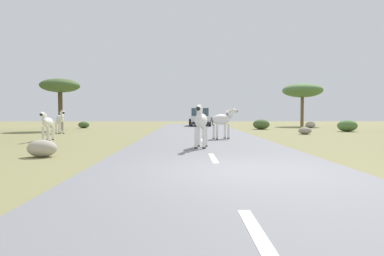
{
  "coord_description": "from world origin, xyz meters",
  "views": [
    {
      "loc": [
        -1.11,
        -7.23,
        1.3
      ],
      "look_at": [
        -0.91,
        6.11,
        0.71
      ],
      "focal_mm": 31.28,
      "sensor_mm": 36.0,
      "label": 1
    }
  ],
  "objects_px": {
    "zebra_3": "(47,123)",
    "bush_1": "(347,126)",
    "zebra_4": "(60,119)",
    "zebra_0": "(201,121)",
    "rock_2": "(305,131)",
    "car_0": "(200,118)",
    "bush_3": "(84,125)",
    "tree_3": "(302,91)",
    "bush_2": "(261,124)",
    "rock_1": "(310,125)",
    "zebra_1": "(223,120)",
    "tree_5": "(60,86)",
    "rock_3": "(42,148)"
  },
  "relations": [
    {
      "from": "zebra_3",
      "to": "bush_1",
      "type": "xyz_separation_m",
      "value": [
        17.9,
        7.57,
        -0.44
      ]
    },
    {
      "from": "zebra_4",
      "to": "bush_1",
      "type": "xyz_separation_m",
      "value": [
        19.36,
        2.09,
        -0.5
      ]
    },
    {
      "from": "zebra_0",
      "to": "rock_2",
      "type": "bearing_deg",
      "value": -120.5
    },
    {
      "from": "zebra_4",
      "to": "car_0",
      "type": "height_order",
      "value": "car_0"
    },
    {
      "from": "bush_3",
      "to": "tree_3",
      "type": "bearing_deg",
      "value": 10.88
    },
    {
      "from": "zebra_4",
      "to": "bush_1",
      "type": "distance_m",
      "value": 19.48
    },
    {
      "from": "bush_3",
      "to": "bush_1",
      "type": "bearing_deg",
      "value": -15.71
    },
    {
      "from": "zebra_3",
      "to": "rock_2",
      "type": "bearing_deg",
      "value": -166.34
    },
    {
      "from": "zebra_3",
      "to": "bush_2",
      "type": "height_order",
      "value": "zebra_3"
    },
    {
      "from": "car_0",
      "to": "rock_1",
      "type": "height_order",
      "value": "car_0"
    },
    {
      "from": "car_0",
      "to": "bush_2",
      "type": "xyz_separation_m",
      "value": [
        4.73,
        -6.22,
        -0.45
      ]
    },
    {
      "from": "zebra_3",
      "to": "zebra_4",
      "type": "height_order",
      "value": "zebra_4"
    },
    {
      "from": "zebra_1",
      "to": "bush_1",
      "type": "height_order",
      "value": "zebra_1"
    },
    {
      "from": "zebra_0",
      "to": "bush_2",
      "type": "distance_m",
      "value": 15.72
    },
    {
      "from": "zebra_0",
      "to": "rock_2",
      "type": "height_order",
      "value": "zebra_0"
    },
    {
      "from": "tree_5",
      "to": "bush_2",
      "type": "height_order",
      "value": "tree_5"
    },
    {
      "from": "zebra_3",
      "to": "rock_1",
      "type": "distance_m",
      "value": 21.92
    },
    {
      "from": "zebra_1",
      "to": "tree_5",
      "type": "height_order",
      "value": "tree_5"
    },
    {
      "from": "zebra_3",
      "to": "zebra_0",
      "type": "bearing_deg",
      "value": 147.03
    },
    {
      "from": "bush_2",
      "to": "rock_1",
      "type": "distance_m",
      "value": 5.42
    },
    {
      "from": "car_0",
      "to": "bush_1",
      "type": "bearing_deg",
      "value": 135.41
    },
    {
      "from": "tree_5",
      "to": "rock_1",
      "type": "distance_m",
      "value": 20.87
    },
    {
      "from": "zebra_1",
      "to": "car_0",
      "type": "bearing_deg",
      "value": 149.2
    },
    {
      "from": "zebra_0",
      "to": "tree_3",
      "type": "height_order",
      "value": "tree_3"
    },
    {
      "from": "zebra_1",
      "to": "car_0",
      "type": "distance_m",
      "value": 16.78
    },
    {
      "from": "tree_5",
      "to": "bush_1",
      "type": "distance_m",
      "value": 20.98
    },
    {
      "from": "car_0",
      "to": "tree_3",
      "type": "xyz_separation_m",
      "value": [
        10.19,
        0.06,
        2.66
      ]
    },
    {
      "from": "rock_2",
      "to": "bush_3",
      "type": "bearing_deg",
      "value": 151.8
    },
    {
      "from": "zebra_3",
      "to": "rock_2",
      "type": "height_order",
      "value": "zebra_3"
    },
    {
      "from": "car_0",
      "to": "rock_1",
      "type": "bearing_deg",
      "value": 157.18
    },
    {
      "from": "rock_2",
      "to": "zebra_0",
      "type": "bearing_deg",
      "value": -128.83
    },
    {
      "from": "tree_3",
      "to": "bush_1",
      "type": "distance_m",
      "value": 10.11
    },
    {
      "from": "tree_3",
      "to": "zebra_0",
      "type": "bearing_deg",
      "value": -117.5
    },
    {
      "from": "zebra_3",
      "to": "bush_1",
      "type": "bearing_deg",
      "value": -161.72
    },
    {
      "from": "zebra_1",
      "to": "bush_2",
      "type": "bearing_deg",
      "value": 125.64
    },
    {
      "from": "rock_2",
      "to": "rock_3",
      "type": "xyz_separation_m",
      "value": [
        -11.56,
        -10.45,
        0.04
      ]
    },
    {
      "from": "car_0",
      "to": "bush_1",
      "type": "height_order",
      "value": "car_0"
    },
    {
      "from": "tree_5",
      "to": "bush_1",
      "type": "height_order",
      "value": "tree_5"
    },
    {
      "from": "bush_1",
      "to": "rock_2",
      "type": "height_order",
      "value": "bush_1"
    },
    {
      "from": "zebra_4",
      "to": "rock_3",
      "type": "distance_m",
      "value": 11.96
    },
    {
      "from": "bush_2",
      "to": "rock_1",
      "type": "height_order",
      "value": "bush_2"
    },
    {
      "from": "zebra_3",
      "to": "bush_2",
      "type": "xyz_separation_m",
      "value": [
        12.55,
        10.91,
        -0.45
      ]
    },
    {
      "from": "zebra_1",
      "to": "bush_3",
      "type": "height_order",
      "value": "zebra_1"
    },
    {
      "from": "tree_3",
      "to": "bush_2",
      "type": "distance_m",
      "value": 8.89
    },
    {
      "from": "zebra_0",
      "to": "zebra_4",
      "type": "xyz_separation_m",
      "value": [
        -8.54,
        9.29,
        -0.1
      ]
    },
    {
      "from": "zebra_4",
      "to": "bush_1",
      "type": "relative_size",
      "value": 1.12
    },
    {
      "from": "zebra_0",
      "to": "zebra_4",
      "type": "bearing_deg",
      "value": -39.07
    },
    {
      "from": "zebra_1",
      "to": "bush_1",
      "type": "xyz_separation_m",
      "value": [
        9.59,
        7.21,
        -0.56
      ]
    },
    {
      "from": "zebra_3",
      "to": "rock_2",
      "type": "xyz_separation_m",
      "value": [
        13.84,
        4.58,
        -0.63
      ]
    },
    {
      "from": "car_0",
      "to": "tree_5",
      "type": "distance_m",
      "value": 13.51
    }
  ]
}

